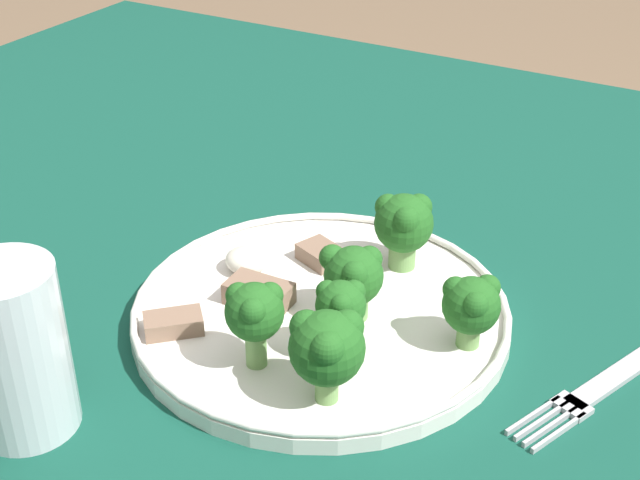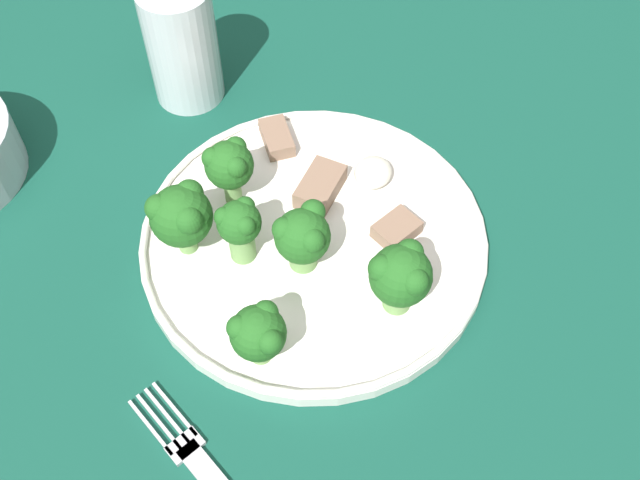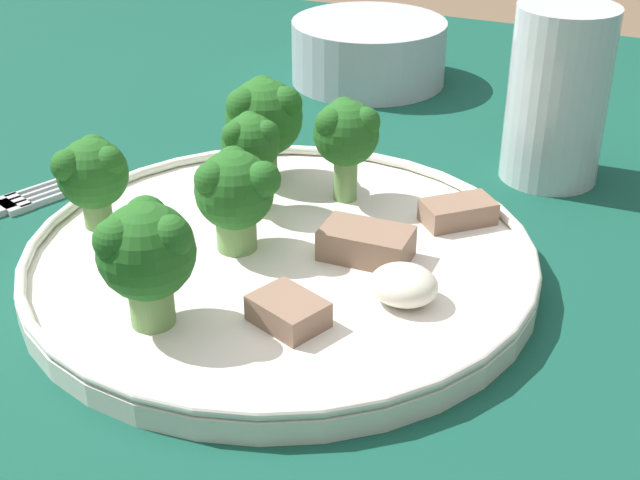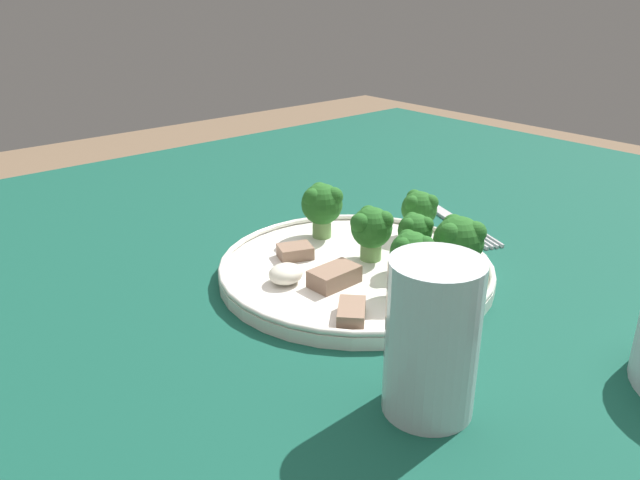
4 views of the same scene
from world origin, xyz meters
The scene contains 14 objects.
table centered at (0.00, 0.00, 0.69)m, with size 1.39×1.14×0.77m.
dinner_plate centered at (0.01, 0.03, 0.78)m, with size 0.28×0.28×0.02m.
fork centered at (-0.20, -0.01, 0.77)m, with size 0.09×0.18×0.00m.
drinking_glass centered at (0.11, 0.21, 0.82)m, with size 0.06×0.06×0.11m.
broccoli_floret_near_rim_left centered at (-0.10, 0.01, 0.82)m, with size 0.04×0.04×0.05m.
broccoli_floret_center_left centered at (0.01, 0.10, 0.83)m, with size 0.04×0.04×0.06m.
broccoli_floret_back_left centered at (-0.02, 0.02, 0.82)m, with size 0.04×0.04×0.06m.
broccoli_floret_front_left centered at (-0.04, 0.11, 0.83)m, with size 0.05×0.05×0.06m.
broccoli_floret_center_back centered at (-0.02, -0.06, 0.82)m, with size 0.05×0.05×0.06m.
broccoli_floret_mid_cluster centered at (-0.03, 0.07, 0.82)m, with size 0.03×0.03×0.06m.
meat_slice_front_slice centered at (0.05, 0.04, 0.79)m, with size 0.05×0.03×0.02m.
meat_slice_middle_slice centered at (0.04, -0.03, 0.79)m, with size 0.04×0.04×0.01m.
meat_slice_rear_slice centered at (0.08, 0.10, 0.79)m, with size 0.05×0.04×0.01m.
sauce_dollop centered at (0.08, 0.01, 0.79)m, with size 0.03×0.03×0.02m.
Camera 1 is at (-0.26, 0.49, 1.16)m, focal length 50.00 mm.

